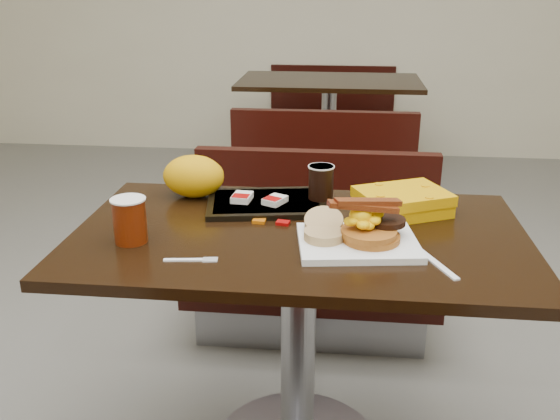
# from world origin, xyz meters

# --- Properties ---
(table_near) EXTENTS (1.20, 0.70, 0.75)m
(table_near) POSITION_xyz_m (0.00, 0.00, 0.38)
(table_near) COLOR black
(table_near) RESTS_ON floor
(bench_near_n) EXTENTS (1.00, 0.46, 0.72)m
(bench_near_n) POSITION_xyz_m (0.00, 0.70, 0.36)
(bench_near_n) COLOR black
(bench_near_n) RESTS_ON floor
(table_far) EXTENTS (1.20, 0.70, 0.75)m
(table_far) POSITION_xyz_m (0.00, 2.60, 0.38)
(table_far) COLOR black
(table_far) RESTS_ON floor
(bench_far_s) EXTENTS (1.00, 0.46, 0.72)m
(bench_far_s) POSITION_xyz_m (0.00, 1.90, 0.36)
(bench_far_s) COLOR black
(bench_far_s) RESTS_ON floor
(bench_far_n) EXTENTS (1.00, 0.46, 0.72)m
(bench_far_n) POSITION_xyz_m (0.00, 3.30, 0.36)
(bench_far_n) COLOR black
(bench_far_n) RESTS_ON floor
(platter) EXTENTS (0.32, 0.27, 0.02)m
(platter) POSITION_xyz_m (0.15, -0.08, 0.76)
(platter) COLOR white
(platter) RESTS_ON table_near
(pancake_stack) EXTENTS (0.15, 0.15, 0.03)m
(pancake_stack) POSITION_xyz_m (0.18, -0.08, 0.78)
(pancake_stack) COLOR #A3511B
(pancake_stack) RESTS_ON platter
(sausage_patty) EXTENTS (0.10, 0.10, 0.01)m
(sausage_patty) POSITION_xyz_m (0.22, -0.04, 0.80)
(sausage_patty) COLOR black
(sausage_patty) RESTS_ON pancake_stack
(scrambled_eggs) EXTENTS (0.11, 0.10, 0.05)m
(scrambled_eggs) POSITION_xyz_m (0.16, -0.07, 0.82)
(scrambled_eggs) COLOR #FFC205
(scrambled_eggs) RESTS_ON pancake_stack
(bacon_strips) EXTENTS (0.19, 0.12, 0.01)m
(bacon_strips) POSITION_xyz_m (0.16, -0.07, 0.86)
(bacon_strips) COLOR #3F0C04
(bacon_strips) RESTS_ON scrambled_eggs
(muffin_bottom) EXTENTS (0.11, 0.11, 0.02)m
(muffin_bottom) POSITION_xyz_m (0.07, -0.08, 0.78)
(muffin_bottom) COLOR tan
(muffin_bottom) RESTS_ON platter
(muffin_top) EXTENTS (0.10, 0.10, 0.06)m
(muffin_top) POSITION_xyz_m (0.06, -0.03, 0.79)
(muffin_top) COLOR tan
(muffin_top) RESTS_ON platter
(coffee_cup_near) EXTENTS (0.11, 0.11, 0.12)m
(coffee_cup_near) POSITION_xyz_m (-0.42, -0.11, 0.81)
(coffee_cup_near) COLOR maroon
(coffee_cup_near) RESTS_ON table_near
(fork) EXTENTS (0.13, 0.04, 0.00)m
(fork) POSITION_xyz_m (-0.26, -0.21, 0.75)
(fork) COLOR white
(fork) RESTS_ON table_near
(knife) EXTENTS (0.09, 0.18, 0.00)m
(knife) POSITION_xyz_m (0.33, -0.16, 0.75)
(knife) COLOR white
(knife) RESTS_ON table_near
(condiment_syrup) EXTENTS (0.04, 0.03, 0.01)m
(condiment_syrup) POSITION_xyz_m (-0.12, 0.05, 0.75)
(condiment_syrup) COLOR #BA5608
(condiment_syrup) RESTS_ON table_near
(condiment_ketchup) EXTENTS (0.04, 0.03, 0.01)m
(condiment_ketchup) POSITION_xyz_m (-0.05, 0.04, 0.75)
(condiment_ketchup) COLOR #8C0504
(condiment_ketchup) RESTS_ON table_near
(tray) EXTENTS (0.38, 0.30, 0.02)m
(tray) POSITION_xyz_m (-0.11, 0.18, 0.76)
(tray) COLOR black
(tray) RESTS_ON table_near
(hashbrown_sleeve_left) EXTENTS (0.06, 0.08, 0.02)m
(hashbrown_sleeve_left) POSITION_xyz_m (-0.18, 0.18, 0.78)
(hashbrown_sleeve_left) COLOR silver
(hashbrown_sleeve_left) RESTS_ON tray
(hashbrown_sleeve_right) EXTENTS (0.08, 0.08, 0.02)m
(hashbrown_sleeve_right) POSITION_xyz_m (-0.08, 0.16, 0.78)
(hashbrown_sleeve_right) COLOR silver
(hashbrown_sleeve_right) RESTS_ON tray
(coffee_cup_far) EXTENTS (0.08, 0.08, 0.10)m
(coffee_cup_far) POSITION_xyz_m (0.05, 0.22, 0.82)
(coffee_cup_far) COLOR black
(coffee_cup_far) RESTS_ON tray
(clamshell) EXTENTS (0.30, 0.27, 0.07)m
(clamshell) POSITION_xyz_m (0.28, 0.17, 0.78)
(clamshell) COLOR #D39303
(clamshell) RESTS_ON table_near
(paper_bag) EXTENTS (0.22, 0.18, 0.13)m
(paper_bag) POSITION_xyz_m (-0.34, 0.24, 0.82)
(paper_bag) COLOR orange
(paper_bag) RESTS_ON table_near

